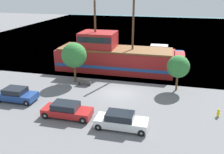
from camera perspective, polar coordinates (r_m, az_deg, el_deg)
ground_plane at (r=28.77m, az=1.20°, el=-3.75°), size 160.00×160.00×0.00m
water_surface at (r=70.90m, az=9.25°, el=10.27°), size 80.00×80.00×0.00m
pirate_ship at (r=36.31m, az=0.40°, el=4.73°), size 18.06×5.29×11.01m
moored_boat_dockside at (r=45.81m, az=11.16°, el=5.76°), size 7.58×2.54×1.77m
parked_car_curb_front at (r=23.84m, az=-10.29°, el=-7.44°), size 4.64×1.89×1.43m
parked_car_curb_mid at (r=21.73m, az=2.07°, el=-9.96°), size 4.53×1.83×1.47m
parked_car_curb_rear at (r=28.58m, az=-21.03°, el=-3.76°), size 4.27×1.98×1.45m
fire_hydrant at (r=25.71m, az=23.14°, el=-7.47°), size 0.42×0.25×0.76m
bench_promenade_east at (r=31.14m, az=-6.36°, el=-1.12°), size 1.58×0.45×0.85m
tree_row_east at (r=31.49m, az=-8.66°, el=4.92°), size 3.14×3.14×5.10m
tree_row_mideast at (r=29.70m, az=14.90°, el=2.31°), size 2.60×2.60×4.21m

